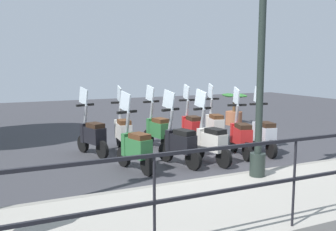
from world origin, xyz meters
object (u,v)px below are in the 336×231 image
(lamp_post_near, at_px, (261,67))
(scooter_near_4, at_px, (135,147))
(scooter_far_2, at_px, (157,129))
(scooter_far_3, at_px, (123,130))
(potted_palm, at_px, (234,112))
(scooter_far_1, at_px, (191,126))
(scooter_far_0, at_px, (214,124))
(scooter_near_0, at_px, (263,133))
(scooter_near_3, at_px, (179,142))
(scooter_far_4, at_px, (92,134))
(scooter_near_2, at_px, (211,141))
(scooter_near_1, at_px, (241,135))

(lamp_post_near, bearing_deg, scooter_near_4, 45.12)
(scooter_far_2, relative_size, scooter_far_3, 1.00)
(potted_palm, relative_size, scooter_near_4, 0.69)
(scooter_far_1, bearing_deg, lamp_post_near, 176.71)
(lamp_post_near, distance_m, scooter_far_2, 3.64)
(scooter_far_0, bearing_deg, scooter_near_4, 132.26)
(scooter_near_0, xyz_separation_m, scooter_near_3, (-0.10, 2.19, 0.00))
(scooter_far_3, relative_size, scooter_far_4, 1.00)
(scooter_near_3, bearing_deg, scooter_near_2, -116.88)
(scooter_far_4, bearing_deg, lamp_post_near, -164.41)
(scooter_far_3, xyz_separation_m, scooter_far_4, (-0.19, 0.79, 0.00))
(lamp_post_near, bearing_deg, scooter_far_4, 33.21)
(lamp_post_near, xyz_separation_m, potted_palm, (5.48, -3.29, -1.56))
(scooter_near_1, relative_size, scooter_near_2, 1.00)
(scooter_far_3, bearing_deg, scooter_near_1, -121.95)
(lamp_post_near, distance_m, scooter_far_4, 4.13)
(scooter_near_0, bearing_deg, scooter_far_4, 79.21)
(scooter_near_1, relative_size, scooter_far_4, 1.00)
(lamp_post_near, bearing_deg, scooter_near_0, -41.07)
(scooter_near_2, bearing_deg, scooter_near_0, -92.13)
(scooter_near_0, bearing_deg, lamp_post_near, 150.73)
(lamp_post_near, height_order, scooter_far_0, lamp_post_near)
(lamp_post_near, height_order, scooter_near_2, lamp_post_near)
(scooter_far_3, bearing_deg, scooter_near_4, 174.83)
(potted_palm, height_order, scooter_near_0, scooter_near_0)
(lamp_post_near, height_order, scooter_near_1, lamp_post_near)
(scooter_near_1, bearing_deg, scooter_far_4, 78.94)
(scooter_near_0, relative_size, scooter_far_4, 1.00)
(scooter_near_4, height_order, scooter_far_1, same)
(potted_palm, height_order, scooter_far_4, scooter_far_4)
(potted_palm, distance_m, scooter_far_0, 3.08)
(scooter_near_2, bearing_deg, scooter_far_4, 39.78)
(scooter_near_1, height_order, scooter_near_4, same)
(scooter_near_3, distance_m, scooter_far_0, 2.47)
(scooter_near_3, distance_m, scooter_far_2, 1.67)
(scooter_near_4, bearing_deg, scooter_near_0, -103.15)
(scooter_near_0, height_order, scooter_far_1, same)
(lamp_post_near, height_order, scooter_far_2, lamp_post_near)
(scooter_far_0, height_order, scooter_far_1, same)
(scooter_far_4, bearing_deg, scooter_far_2, -105.63)
(scooter_far_0, distance_m, scooter_far_4, 3.25)
(lamp_post_near, height_order, potted_palm, lamp_post_near)
(scooter_near_2, distance_m, scooter_far_4, 2.69)
(scooter_far_1, bearing_deg, scooter_far_3, 89.16)
(potted_palm, distance_m, scooter_near_4, 6.25)
(scooter_near_4, bearing_deg, scooter_far_1, -66.96)
(scooter_near_1, bearing_deg, lamp_post_near, 168.10)
(lamp_post_near, relative_size, scooter_far_4, 2.73)
(potted_palm, distance_m, scooter_near_3, 5.55)
(scooter_near_1, xyz_separation_m, scooter_near_2, (-0.25, 0.93, 0.00))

